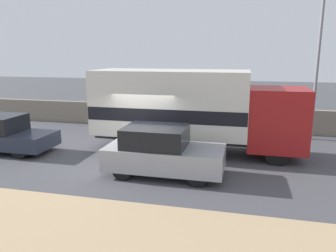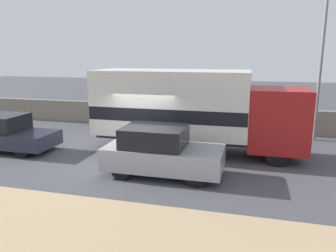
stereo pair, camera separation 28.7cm
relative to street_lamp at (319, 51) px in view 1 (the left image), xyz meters
name	(u,v)px [view 1 (the left image)]	position (x,y,z in m)	size (l,w,h in m)	color
ground_plane	(134,167)	(-6.95, -5.78, -4.15)	(80.00, 80.00, 0.00)	#47474C
stone_wall_backdrop	(174,116)	(-6.95, 0.98, -3.52)	(60.00, 0.35, 1.26)	gray
street_lamp	(319,51)	(0.00, 0.00, 0.00)	(0.56, 0.28, 7.20)	slate
box_truck	(190,108)	(-5.34, -3.36, -2.30)	(8.47, 2.44, 3.37)	maroon
car_hatchback	(162,152)	(-5.78, -6.19, -3.35)	(3.96, 1.82, 1.65)	#9E9EA3
car_sedan_second	(0,134)	(-13.09, -5.08, -3.41)	(4.38, 1.75, 1.52)	#282D3D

